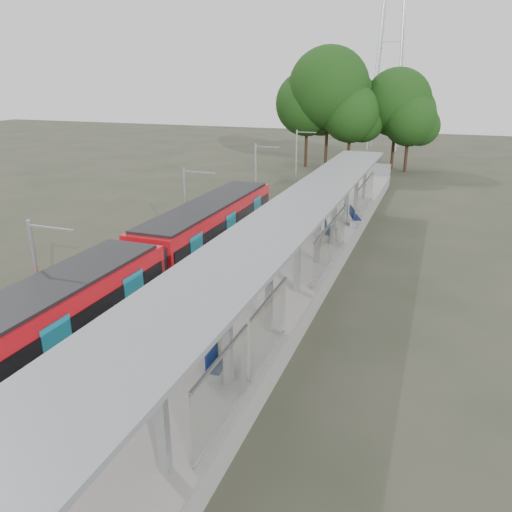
{
  "coord_description": "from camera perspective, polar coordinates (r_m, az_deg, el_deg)",
  "views": [
    {
      "loc": [
        7.58,
        -6.59,
        10.28
      ],
      "look_at": [
        -0.14,
        14.37,
        2.3
      ],
      "focal_mm": 35.0,
      "sensor_mm": 36.0,
      "label": 1
    }
  ],
  "objects": [
    {
      "name": "litter_bin",
      "position": [
        29.8,
        8.87,
        2.23
      ],
      "size": [
        0.51,
        0.51,
        0.94
      ],
      "primitive_type": "cylinder",
      "rotation": [
        0.0,
        0.0,
        -0.1
      ],
      "color": "#9EA0A5",
      "rests_on": "platform"
    },
    {
      "name": "trackbed",
      "position": [
        30.92,
        -3.98,
        0.43
      ],
      "size": [
        3.0,
        70.0,
        0.24
      ],
      "primitive_type": "cube",
      "color": "#59544C",
      "rests_on": "ground"
    },
    {
      "name": "bench_near",
      "position": [
        16.84,
        -4.43,
        -11.61
      ],
      "size": [
        0.6,
        1.58,
        1.05
      ],
      "rotation": [
        0.0,
        0.0,
        0.09
      ],
      "color": "navy",
      "rests_on": "platform"
    },
    {
      "name": "tactile_strip",
      "position": [
        29.93,
        -0.6,
        1.62
      ],
      "size": [
        0.6,
        50.0,
        0.02
      ],
      "primitive_type": "cube",
      "color": "gold",
      "rests_on": "platform"
    },
    {
      "name": "pylon",
      "position": [
        80.53,
        15.49,
        25.23
      ],
      "size": [
        8.0,
        4.0,
        38.0
      ],
      "primitive_type": null,
      "color": "#9EA0A5",
      "rests_on": "ground"
    },
    {
      "name": "canopy",
      "position": [
        24.32,
        5.37,
        5.1
      ],
      "size": [
        3.27,
        38.0,
        3.66
      ],
      "color": "#9EA0A5",
      "rests_on": "platform"
    },
    {
      "name": "info_pillar_far",
      "position": [
        31.58,
        6.84,
        3.72
      ],
      "size": [
        0.35,
        0.35,
        1.57
      ],
      "rotation": [
        0.0,
        0.0,
        -0.14
      ],
      "color": "beige",
      "rests_on": "platform"
    },
    {
      "name": "bench_mid",
      "position": [
        30.66,
        8.17,
        3.05
      ],
      "size": [
        0.94,
        1.8,
        1.18
      ],
      "rotation": [
        0.0,
        0.0,
        0.25
      ],
      "color": "navy",
      "rests_on": "platform"
    },
    {
      "name": "tree_cluster",
      "position": [
        61.12,
        10.63,
        17.08
      ],
      "size": [
        18.54,
        10.75,
        13.91
      ],
      "color": "#382316",
      "rests_on": "ground"
    },
    {
      "name": "bench_far",
      "position": [
        34.15,
        11.11,
        4.56
      ],
      "size": [
        1.08,
        1.74,
        1.14
      ],
      "rotation": [
        0.0,
        0.0,
        0.36
      ],
      "color": "navy",
      "rests_on": "platform"
    },
    {
      "name": "platform",
      "position": [
        29.33,
        4.06,
        0.13
      ],
      "size": [
        6.0,
        50.0,
        1.0
      ],
      "primitive_type": "cube",
      "color": "gray",
      "rests_on": "ground"
    },
    {
      "name": "end_fence",
      "position": [
        52.81,
        11.86,
        9.79
      ],
      "size": [
        6.0,
        0.1,
        1.2
      ],
      "primitive_type": "cube",
      "color": "#9EA0A5",
      "rests_on": "platform"
    },
    {
      "name": "info_pillar_near",
      "position": [
        17.14,
        -4.4,
        -9.82
      ],
      "size": [
        0.45,
        0.45,
        1.99
      ],
      "rotation": [
        0.0,
        0.0,
        0.12
      ],
      "color": "beige",
      "rests_on": "platform"
    },
    {
      "name": "catenary_masts",
      "position": [
        29.99,
        -7.89,
        5.25
      ],
      "size": [
        2.08,
        48.16,
        5.4
      ],
      "color": "#9EA0A5",
      "rests_on": "ground"
    },
    {
      "name": "train",
      "position": [
        23.13,
        -12.84,
        -1.69
      ],
      "size": [
        2.74,
        27.6,
        3.62
      ],
      "color": "black",
      "rests_on": "ground"
    }
  ]
}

